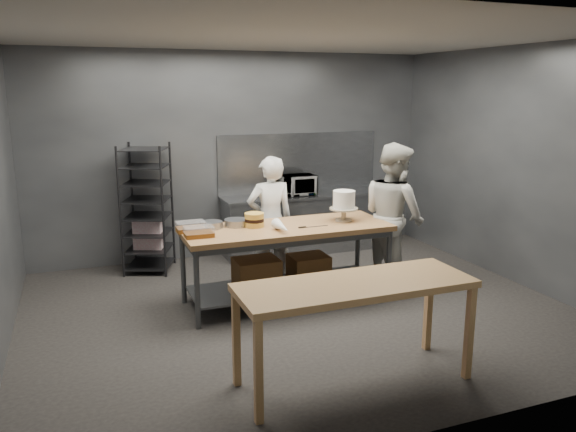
{
  "coord_description": "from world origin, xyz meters",
  "views": [
    {
      "loc": [
        -2.26,
        -5.56,
        2.46
      ],
      "look_at": [
        -0.04,
        0.26,
        1.05
      ],
      "focal_mm": 35.0,
      "sensor_mm": 36.0,
      "label": 1
    }
  ],
  "objects_px": {
    "microwave": "(297,185)",
    "frosted_cake_stand": "(344,202)",
    "chef_behind": "(270,221)",
    "near_counter": "(355,292)",
    "speed_rack": "(147,210)",
    "work_table": "(284,255)",
    "chef_right": "(393,216)",
    "layer_cake": "(254,220)"
  },
  "relations": [
    {
      "from": "speed_rack",
      "to": "chef_behind",
      "type": "bearing_deg",
      "value": -38.14
    },
    {
      "from": "chef_behind",
      "to": "microwave",
      "type": "height_order",
      "value": "chef_behind"
    },
    {
      "from": "frosted_cake_stand",
      "to": "chef_behind",
      "type": "bearing_deg",
      "value": 135.08
    },
    {
      "from": "speed_rack",
      "to": "chef_right",
      "type": "height_order",
      "value": "chef_right"
    },
    {
      "from": "speed_rack",
      "to": "microwave",
      "type": "height_order",
      "value": "speed_rack"
    },
    {
      "from": "near_counter",
      "to": "frosted_cake_stand",
      "type": "bearing_deg",
      "value": 66.27
    },
    {
      "from": "chef_behind",
      "to": "microwave",
      "type": "xyz_separation_m",
      "value": [
        0.83,
        1.17,
        0.22
      ]
    },
    {
      "from": "layer_cake",
      "to": "chef_right",
      "type": "bearing_deg",
      "value": -2.13
    },
    {
      "from": "microwave",
      "to": "speed_rack",
      "type": "bearing_deg",
      "value": -177.94
    },
    {
      "from": "microwave",
      "to": "work_table",
      "type": "bearing_deg",
      "value": -116.03
    },
    {
      "from": "speed_rack",
      "to": "chef_behind",
      "type": "relative_size",
      "value": 1.06
    },
    {
      "from": "chef_behind",
      "to": "near_counter",
      "type": "bearing_deg",
      "value": 87.65
    },
    {
      "from": "work_table",
      "to": "speed_rack",
      "type": "relative_size",
      "value": 1.37
    },
    {
      "from": "microwave",
      "to": "frosted_cake_stand",
      "type": "height_order",
      "value": "frosted_cake_stand"
    },
    {
      "from": "microwave",
      "to": "layer_cake",
      "type": "bearing_deg",
      "value": -124.84
    },
    {
      "from": "work_table",
      "to": "layer_cake",
      "type": "distance_m",
      "value": 0.54
    },
    {
      "from": "work_table",
      "to": "frosted_cake_stand",
      "type": "relative_size",
      "value": 6.57
    },
    {
      "from": "chef_right",
      "to": "layer_cake",
      "type": "relative_size",
      "value": 8.27
    },
    {
      "from": "chef_behind",
      "to": "chef_right",
      "type": "height_order",
      "value": "chef_right"
    },
    {
      "from": "chef_right",
      "to": "frosted_cake_stand",
      "type": "distance_m",
      "value": 0.75
    },
    {
      "from": "near_counter",
      "to": "chef_behind",
      "type": "height_order",
      "value": "chef_behind"
    },
    {
      "from": "work_table",
      "to": "microwave",
      "type": "relative_size",
      "value": 4.43
    },
    {
      "from": "work_table",
      "to": "microwave",
      "type": "height_order",
      "value": "microwave"
    },
    {
      "from": "chef_behind",
      "to": "frosted_cake_stand",
      "type": "xyz_separation_m",
      "value": [
        0.69,
        -0.69,
        0.33
      ]
    },
    {
      "from": "work_table",
      "to": "chef_behind",
      "type": "relative_size",
      "value": 1.45
    },
    {
      "from": "chef_right",
      "to": "microwave",
      "type": "xyz_separation_m",
      "value": [
        -0.57,
        1.83,
        0.14
      ]
    },
    {
      "from": "speed_rack",
      "to": "layer_cake",
      "type": "bearing_deg",
      "value": -59.38
    },
    {
      "from": "frosted_cake_stand",
      "to": "microwave",
      "type": "bearing_deg",
      "value": 85.67
    },
    {
      "from": "speed_rack",
      "to": "chef_behind",
      "type": "height_order",
      "value": "speed_rack"
    },
    {
      "from": "near_counter",
      "to": "microwave",
      "type": "xyz_separation_m",
      "value": [
        1.0,
        3.82,
        0.24
      ]
    },
    {
      "from": "near_counter",
      "to": "microwave",
      "type": "bearing_deg",
      "value": 75.32
    },
    {
      "from": "chef_right",
      "to": "frosted_cake_stand",
      "type": "xyz_separation_m",
      "value": [
        -0.71,
        -0.03,
        0.24
      ]
    },
    {
      "from": "near_counter",
      "to": "frosted_cake_stand",
      "type": "relative_size",
      "value": 5.48
    },
    {
      "from": "speed_rack",
      "to": "frosted_cake_stand",
      "type": "xyz_separation_m",
      "value": [
        2.09,
        -1.78,
        0.3
      ]
    },
    {
      "from": "near_counter",
      "to": "microwave",
      "type": "relative_size",
      "value": 3.69
    },
    {
      "from": "work_table",
      "to": "chef_behind",
      "type": "distance_m",
      "value": 0.73
    },
    {
      "from": "chef_right",
      "to": "layer_cake",
      "type": "distance_m",
      "value": 1.8
    },
    {
      "from": "microwave",
      "to": "frosted_cake_stand",
      "type": "xyz_separation_m",
      "value": [
        -0.14,
        -1.86,
        0.1
      ]
    },
    {
      "from": "layer_cake",
      "to": "frosted_cake_stand",
      "type": "bearing_deg",
      "value": -5.18
    },
    {
      "from": "chef_right",
      "to": "work_table",
      "type": "bearing_deg",
      "value": 86.69
    },
    {
      "from": "microwave",
      "to": "layer_cake",
      "type": "height_order",
      "value": "microwave"
    },
    {
      "from": "speed_rack",
      "to": "layer_cake",
      "type": "height_order",
      "value": "speed_rack"
    }
  ]
}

